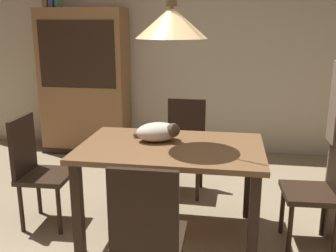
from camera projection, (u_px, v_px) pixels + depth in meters
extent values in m
cube|color=beige|center=(191.00, 41.00, 4.95)|extent=(6.40, 0.10, 2.90)
cube|color=brown|center=(171.00, 148.00, 2.95)|extent=(1.40, 0.90, 0.04)
cube|color=black|center=(78.00, 210.00, 2.77)|extent=(0.07, 0.07, 0.71)
cube|color=black|center=(253.00, 224.00, 2.58)|extent=(0.07, 0.07, 0.71)
cube|color=black|center=(111.00, 171.00, 3.51)|extent=(0.07, 0.07, 0.71)
cube|color=black|center=(249.00, 179.00, 3.32)|extent=(0.07, 0.07, 0.71)
cube|color=black|center=(184.00, 152.00, 3.79)|extent=(0.41, 0.41, 0.04)
cube|color=black|center=(187.00, 122.00, 3.89)|extent=(0.38, 0.05, 0.48)
cylinder|color=black|center=(165.00, 178.00, 3.72)|extent=(0.04, 0.04, 0.41)
cylinder|color=black|center=(197.00, 181.00, 3.67)|extent=(0.04, 0.04, 0.41)
cylinder|color=black|center=(171.00, 167.00, 4.03)|extent=(0.04, 0.04, 0.41)
cylinder|color=black|center=(201.00, 169.00, 3.97)|extent=(0.04, 0.04, 0.41)
cube|color=black|center=(310.00, 193.00, 2.86)|extent=(0.42, 0.42, 0.04)
cylinder|color=black|center=(282.00, 210.00, 3.09)|extent=(0.04, 0.04, 0.41)
cylinder|color=black|center=(290.00, 230.00, 2.78)|extent=(0.04, 0.04, 0.41)
cylinder|color=black|center=(323.00, 212.00, 3.06)|extent=(0.04, 0.04, 0.41)
cylinder|color=black|center=(336.00, 233.00, 2.75)|extent=(0.04, 0.04, 0.41)
cube|color=black|center=(150.00, 238.00, 2.26)|extent=(0.40, 0.40, 0.04)
cube|color=black|center=(143.00, 212.00, 2.02)|extent=(0.38, 0.04, 0.48)
cube|color=black|center=(46.00, 176.00, 3.19)|extent=(0.42, 0.42, 0.04)
cube|color=black|center=(23.00, 145.00, 3.15)|extent=(0.05, 0.38, 0.48)
cylinder|color=black|center=(59.00, 211.00, 3.08)|extent=(0.04, 0.04, 0.41)
cylinder|color=black|center=(73.00, 194.00, 3.38)|extent=(0.04, 0.04, 0.41)
cylinder|color=black|center=(21.00, 208.00, 3.11)|extent=(0.04, 0.04, 0.41)
cylinder|color=black|center=(39.00, 192.00, 3.42)|extent=(0.04, 0.04, 0.41)
ellipsoid|color=beige|center=(157.00, 132.00, 3.04)|extent=(0.40, 0.33, 0.15)
sphere|color=brown|center=(173.00, 130.00, 2.99)|extent=(0.11, 0.11, 0.11)
cylinder|color=brown|center=(145.00, 135.00, 3.13)|extent=(0.18, 0.04, 0.04)
cone|color=#E5B775|center=(171.00, 23.00, 2.71)|extent=(0.52, 0.52, 0.22)
cylinder|color=#513D23|center=(172.00, 3.00, 2.68)|extent=(0.08, 0.08, 0.04)
cube|color=olive|center=(85.00, 82.00, 4.98)|extent=(1.10, 0.44, 1.85)
cube|color=black|center=(76.00, 55.00, 4.67)|extent=(0.97, 0.01, 0.81)
cube|color=black|center=(89.00, 147.00, 5.20)|extent=(1.12, 0.45, 0.08)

